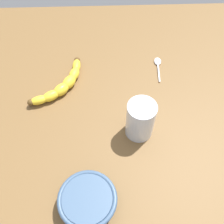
{
  "coord_description": "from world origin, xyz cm",
  "views": [
    {
      "loc": [
        -38.69,
        1.77,
        67.86
      ],
      "look_at": [
        4.24,
        0.23,
        5.0
      ],
      "focal_mm": 41.62,
      "sensor_mm": 36.0,
      "label": 1
    }
  ],
  "objects_px": {
    "smoothie_glass": "(140,120)",
    "ceramic_bowl": "(88,201)",
    "teaspoon": "(158,63)",
    "banana": "(62,84)"
  },
  "relations": [
    {
      "from": "smoothie_glass",
      "to": "ceramic_bowl",
      "type": "distance_m",
      "value": 0.25
    },
    {
      "from": "ceramic_bowl",
      "to": "smoothie_glass",
      "type": "bearing_deg",
      "value": -34.83
    },
    {
      "from": "teaspoon",
      "to": "smoothie_glass",
      "type": "bearing_deg",
      "value": 164.79
    },
    {
      "from": "banana",
      "to": "ceramic_bowl",
      "type": "distance_m",
      "value": 0.38
    },
    {
      "from": "smoothie_glass",
      "to": "ceramic_bowl",
      "type": "bearing_deg",
      "value": 145.17
    },
    {
      "from": "banana",
      "to": "teaspoon",
      "type": "distance_m",
      "value": 0.33
    },
    {
      "from": "banana",
      "to": "ceramic_bowl",
      "type": "bearing_deg",
      "value": -129.33
    },
    {
      "from": "banana",
      "to": "teaspoon",
      "type": "xyz_separation_m",
      "value": [
        0.1,
        -0.32,
        -0.01
      ]
    },
    {
      "from": "banana",
      "to": "smoothie_glass",
      "type": "xyz_separation_m",
      "value": [
        -0.17,
        -0.23,
        0.04
      ]
    },
    {
      "from": "ceramic_bowl",
      "to": "teaspoon",
      "type": "height_order",
      "value": "ceramic_bowl"
    }
  ]
}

